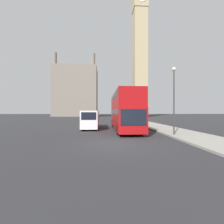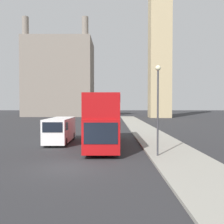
{
  "view_description": "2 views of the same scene",
  "coord_description": "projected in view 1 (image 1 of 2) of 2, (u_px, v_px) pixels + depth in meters",
  "views": [
    {
      "loc": [
        -0.76,
        -10.52,
        2.18
      ],
      "look_at": [
        0.41,
        8.98,
        2.17
      ],
      "focal_mm": 24.0,
      "sensor_mm": 36.0,
      "label": 1
    },
    {
      "loc": [
        2.52,
        -14.14,
        3.56
      ],
      "look_at": [
        2.48,
        14.23,
        2.75
      ],
      "focal_mm": 40.0,
      "sensor_mm": 36.0,
      "label": 2
    }
  ],
  "objects": [
    {
      "name": "red_double_decker_bus",
      "position": [
        124.0,
        110.0,
        18.0
      ],
      "size": [
        2.55,
        11.07,
        4.37
      ],
      "color": "#A80F11",
      "rests_on": "ground_plane"
    },
    {
      "name": "white_van",
      "position": [
        91.0,
        119.0,
        19.51
      ],
      "size": [
        1.99,
        6.2,
        2.31
      ],
      "color": "white",
      "rests_on": "ground_plane"
    },
    {
      "name": "street_lamp",
      "position": [
        174.0,
        91.0,
        13.4
      ],
      "size": [
        0.36,
        0.36,
        6.05
      ],
      "color": "#38383D",
      "rests_on": "sidewalk_strip"
    },
    {
      "name": "building_block_distant",
      "position": [
        77.0,
        92.0,
        76.01
      ],
      "size": [
        20.66,
        15.91,
        29.42
      ],
      "color": "slate",
      "rests_on": "ground_plane"
    },
    {
      "name": "clock_tower",
      "position": [
        140.0,
        39.0,
        67.7
      ],
      "size": [
        6.27,
        6.44,
        68.94
      ],
      "color": "tan",
      "rests_on": "ground_plane"
    },
    {
      "name": "sidewalk_strip",
      "position": [
        209.0,
        141.0,
        10.97
      ],
      "size": [
        3.95,
        120.0,
        0.15
      ],
      "color": "gray",
      "rests_on": "ground_plane"
    },
    {
      "name": "ground_plane",
      "position": [
        114.0,
        143.0,
        10.55
      ],
      "size": [
        300.0,
        300.0,
        0.0
      ],
      "primitive_type": "plane",
      "color": "#28282B"
    }
  ]
}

